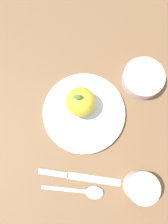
% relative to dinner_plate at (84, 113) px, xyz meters
% --- Properties ---
extents(ground_plane, '(2.40, 2.40, 0.00)m').
position_rel_dinner_plate_xyz_m(ground_plane, '(0.02, 0.02, -0.01)').
color(ground_plane, brown).
extents(dinner_plate, '(0.23, 0.23, 0.02)m').
position_rel_dinner_plate_xyz_m(dinner_plate, '(0.00, 0.00, 0.00)').
color(dinner_plate, silver).
rests_on(dinner_plate, ground_plane).
extents(apple, '(0.08, 0.08, 0.09)m').
position_rel_dinner_plate_xyz_m(apple, '(0.01, -0.02, 0.05)').
color(apple, gold).
rests_on(apple, dinner_plate).
extents(side_bowl, '(0.12, 0.12, 0.04)m').
position_rel_dinner_plate_xyz_m(side_bowl, '(-0.16, -0.11, 0.01)').
color(side_bowl, silver).
rests_on(side_bowl, ground_plane).
extents(cup, '(0.08, 0.08, 0.07)m').
position_rel_dinner_plate_xyz_m(cup, '(-0.16, 0.19, 0.03)').
color(cup, white).
rests_on(cup, ground_plane).
extents(knife, '(0.22, 0.03, 0.01)m').
position_rel_dinner_plate_xyz_m(knife, '(0.02, 0.17, -0.01)').
color(knife, silver).
rests_on(knife, ground_plane).
extents(spoon, '(0.17, 0.04, 0.01)m').
position_rel_dinner_plate_xyz_m(spoon, '(-0.02, 0.21, -0.00)').
color(spoon, silver).
rests_on(spoon, ground_plane).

